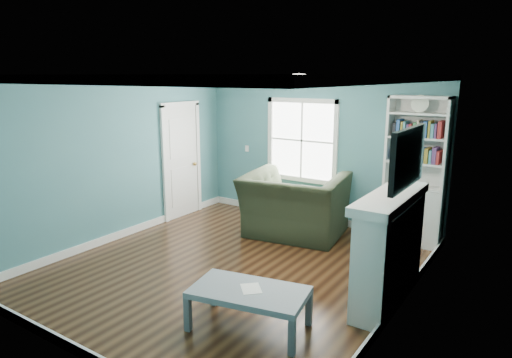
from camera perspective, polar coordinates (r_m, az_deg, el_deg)
The scene contains 13 objects.
floor at distance 6.45m, azimuth -2.72°, elevation -10.89°, with size 5.00×5.00×0.00m, color black.
room_walls at distance 5.99m, azimuth -2.88°, elevation 3.09°, with size 5.00×5.00×5.00m.
trim at distance 6.06m, azimuth -2.85°, elevation -0.13°, with size 4.50×5.00×2.60m.
window at distance 8.26m, azimuth 5.75°, elevation 4.80°, with size 1.40×0.06×1.50m.
bookshelf at distance 7.45m, azimuth 19.17°, elevation -0.85°, with size 0.90×0.35×2.31m.
fireplace at distance 5.51m, azimuth 16.43°, elevation -8.53°, with size 0.44×1.58×1.30m.
tv at distance 5.19m, azimuth 18.45°, elevation 2.53°, with size 0.06×1.10×0.65m, color black.
door at distance 8.55m, azimuth -9.28°, elevation 2.41°, with size 0.12×0.98×2.17m.
ceiling_fixture at distance 5.51m, azimuth 5.37°, elevation 12.30°, with size 0.38×0.38×0.15m.
light_switch at distance 8.91m, azimuth -1.13°, elevation 3.83°, with size 0.08×0.01×0.12m, color white.
recliner at distance 7.48m, azimuth 4.86°, elevation -1.98°, with size 1.58×1.02×1.38m, color black.
coffee_table at distance 4.87m, azimuth -0.88°, elevation -14.23°, with size 1.30×0.87×0.43m.
paper_sheet at distance 4.86m, azimuth -0.62°, elevation -13.53°, with size 0.20×0.25×0.00m, color white.
Camera 1 is at (3.52, -4.75, 2.59)m, focal length 32.00 mm.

